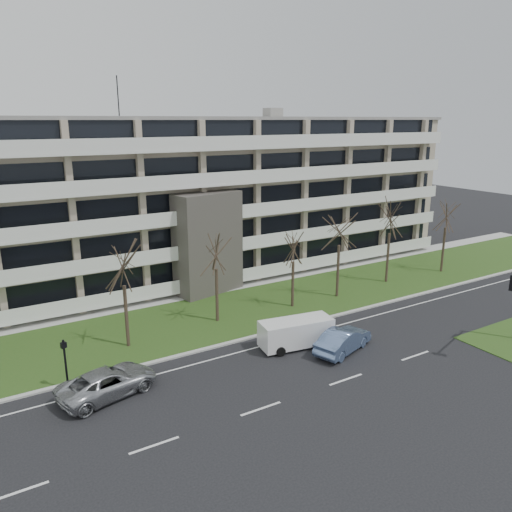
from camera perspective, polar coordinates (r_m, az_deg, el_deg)
ground at (r=31.21m, az=10.23°, el=-13.73°), size 160.00×160.00×0.00m
grass_verge at (r=40.80m, az=-1.95°, el=-6.25°), size 90.00×10.00×0.06m
curb at (r=36.85m, az=1.92°, el=-8.65°), size 90.00×0.35×0.12m
sidewalk at (r=45.37m, az=-5.38°, el=-4.03°), size 90.00×2.00×0.08m
lane_edge_line at (r=35.74m, az=3.26°, el=-9.56°), size 90.00×0.12×0.01m
apartment_building at (r=49.61m, az=-9.10°, el=6.54°), size 60.50×15.10×18.75m
silver_pickup at (r=30.05m, az=-16.58°, el=-13.68°), size 6.06×3.84×1.56m
blue_sedan at (r=34.27m, az=9.92°, el=-9.45°), size 5.15×3.15×1.60m
white_van at (r=34.41m, az=4.70°, el=-8.50°), size 5.24×2.66×1.94m
pedestrian_signal at (r=30.76m, az=-20.99°, el=-10.87°), size 0.35×0.31×3.12m
tree_2 at (r=33.76m, az=-15.03°, el=-0.56°), size 3.92×3.92×7.84m
tree_3 at (r=37.08m, az=-4.61°, el=0.91°), size 3.75×3.75×7.50m
tree_4 at (r=40.17m, az=4.31°, el=1.39°), size 3.47×3.47×6.93m
tree_5 at (r=42.79m, az=9.58°, el=3.58°), size 4.16×4.16×8.32m
tree_6 at (r=47.80m, az=15.16°, el=4.69°), size 4.27×4.27×8.54m
tree_7 at (r=52.99m, az=21.02°, el=4.97°), size 4.13×4.13×8.26m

